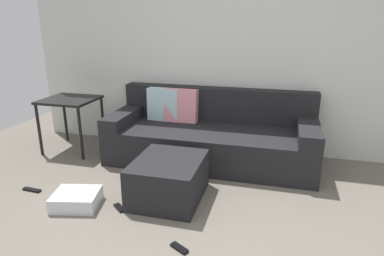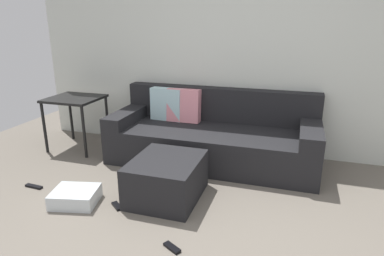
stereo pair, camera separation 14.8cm
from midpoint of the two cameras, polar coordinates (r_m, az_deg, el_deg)
name	(u,v)px [view 1 (the left image)]	position (r m, az deg, el deg)	size (l,w,h in m)	color
wall_back	(236,45)	(4.19, 6.38, 13.76)	(5.35, 0.10, 2.63)	silver
couch_sectional	(210,136)	(4.00, 2.03, -1.35)	(2.37, 0.93, 0.81)	black
ottoman	(169,179)	(3.20, -5.30, -8.57)	(0.61, 0.72, 0.38)	black
storage_bin	(76,199)	(3.30, -20.15, -11.22)	(0.40, 0.33, 0.13)	silver
side_table	(70,106)	(4.51, -20.76, 3.51)	(0.63, 0.59, 0.67)	black
remote_near_ottoman	(179,248)	(2.64, -3.86, -19.57)	(0.15, 0.05, 0.02)	black
remote_by_storage_bin	(119,208)	(3.17, -13.50, -12.96)	(0.15, 0.05, 0.02)	black
remote_under_side_table	(32,190)	(3.76, -26.43, -9.34)	(0.19, 0.04, 0.02)	black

